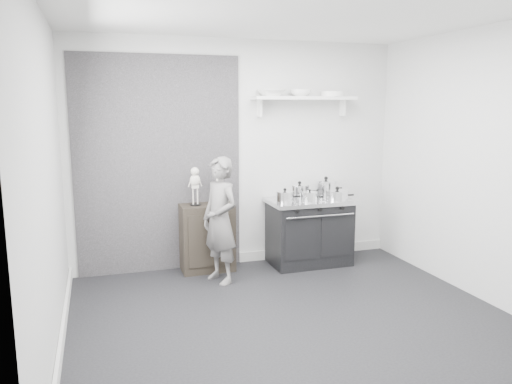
# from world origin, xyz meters

# --- Properties ---
(ground) EXTENTS (4.00, 4.00, 0.00)m
(ground) POSITION_xyz_m (0.00, 0.00, 0.00)
(ground) COLOR black
(ground) RESTS_ON ground
(room_shell) EXTENTS (4.02, 3.62, 2.71)m
(room_shell) POSITION_xyz_m (-0.09, 0.15, 1.64)
(room_shell) COLOR silver
(room_shell) RESTS_ON ground
(wall_shelf) EXTENTS (1.30, 0.26, 0.24)m
(wall_shelf) POSITION_xyz_m (0.80, 1.68, 2.01)
(wall_shelf) COLOR white
(wall_shelf) RESTS_ON room_shell
(stove) EXTENTS (1.01, 0.63, 0.81)m
(stove) POSITION_xyz_m (0.81, 1.48, 0.41)
(stove) COLOR black
(stove) RESTS_ON ground
(side_cabinet) EXTENTS (0.61, 0.36, 0.80)m
(side_cabinet) POSITION_xyz_m (-0.44, 1.61, 0.40)
(side_cabinet) COLOR black
(side_cabinet) RESTS_ON ground
(child) EXTENTS (0.51, 0.60, 1.39)m
(child) POSITION_xyz_m (-0.38, 1.19, 0.70)
(child) COLOR slate
(child) RESTS_ON ground
(pot_front_left) EXTENTS (0.30, 0.22, 0.17)m
(pot_front_left) POSITION_xyz_m (0.45, 1.41, 0.87)
(pot_front_left) COLOR white
(pot_front_left) RESTS_ON stove
(pot_back_left) EXTENTS (0.33, 0.24, 0.21)m
(pot_back_left) POSITION_xyz_m (0.72, 1.60, 0.89)
(pot_back_left) COLOR white
(pot_back_left) RESTS_ON stove
(pot_back_right) EXTENTS (0.35, 0.27, 0.25)m
(pot_back_right) POSITION_xyz_m (1.07, 1.58, 0.91)
(pot_back_right) COLOR white
(pot_back_right) RESTS_ON stove
(pot_front_right) EXTENTS (0.36, 0.27, 0.17)m
(pot_front_right) POSITION_xyz_m (1.10, 1.32, 0.87)
(pot_front_right) COLOR white
(pot_front_right) RESTS_ON stove
(pot_front_center) EXTENTS (0.27, 0.18, 0.15)m
(pot_front_center) POSITION_xyz_m (0.73, 1.32, 0.87)
(pot_front_center) COLOR white
(pot_front_center) RESTS_ON stove
(skeleton_full) EXTENTS (0.14, 0.09, 0.51)m
(skeleton_full) POSITION_xyz_m (-0.57, 1.61, 1.05)
(skeleton_full) COLOR beige
(skeleton_full) RESTS_ON side_cabinet
(skeleton_torso) EXTENTS (0.10, 0.07, 0.36)m
(skeleton_torso) POSITION_xyz_m (-0.29, 1.61, 0.98)
(skeleton_torso) COLOR beige
(skeleton_torso) RESTS_ON side_cabinet
(bowl_large) EXTENTS (0.32, 0.32, 0.08)m
(bowl_large) POSITION_xyz_m (0.37, 1.67, 2.08)
(bowl_large) COLOR white
(bowl_large) RESTS_ON wall_shelf
(bowl_small) EXTENTS (0.25, 0.25, 0.08)m
(bowl_small) POSITION_xyz_m (0.74, 1.67, 2.08)
(bowl_small) COLOR white
(bowl_small) RESTS_ON wall_shelf
(plate_stack) EXTENTS (0.28, 0.28, 0.06)m
(plate_stack) POSITION_xyz_m (1.17, 1.67, 2.07)
(plate_stack) COLOR white
(plate_stack) RESTS_ON wall_shelf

